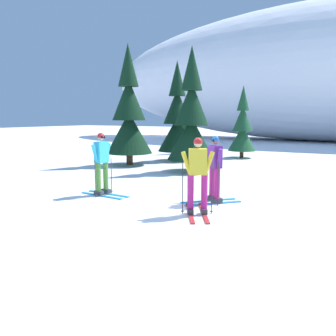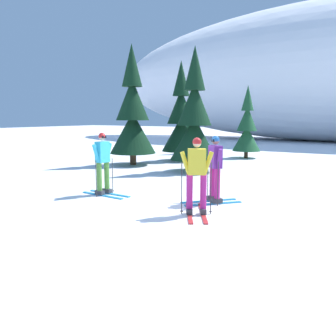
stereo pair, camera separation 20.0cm
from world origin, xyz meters
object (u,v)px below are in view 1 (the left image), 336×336
Objects in this scene: skier_cyan_jacket at (102,163)px; pine_tree_center_right at (191,120)px; pine_tree_far_left at (185,133)px; pine_tree_center_left at (177,120)px; pine_tree_right at (242,128)px; skier_yellow_jacket at (198,175)px; pine_tree_left at (129,115)px; skier_purple_jacket at (215,168)px.

pine_tree_center_right reaches higher than skier_cyan_jacket.
pine_tree_far_left is 0.61× the size of pine_tree_center_left.
pine_tree_center_right is 5.87m from pine_tree_right.
pine_tree_center_right is (2.27, -2.85, 0.01)m from pine_tree_center_left.
skier_yellow_jacket is at bearing -60.87° from pine_tree_far_left.
pine_tree_left is at bearing -114.96° from pine_tree_center_left.
pine_tree_center_right reaches higher than pine_tree_right.
pine_tree_far_left is at bearing 121.53° from skier_purple_jacket.
pine_tree_far_left is at bearing 111.15° from pine_tree_center_left.
skier_cyan_jacket is 6.59m from pine_tree_left.
skier_cyan_jacket is at bearing -75.95° from pine_tree_center_left.
pine_tree_left is (0.11, -5.84, 1.06)m from pine_tree_far_left.
skier_yellow_jacket is (3.31, -0.45, -0.00)m from skier_cyan_jacket.
pine_tree_right is (-2.87, 11.56, 0.71)m from skier_yellow_jacket.
skier_yellow_jacket is 13.61m from pine_tree_far_left.
pine_tree_center_left is (1.17, 2.52, -0.22)m from pine_tree_left.
pine_tree_center_right is at bearing -51.49° from pine_tree_center_left.
pine_tree_far_left is 7.17m from pine_tree_center_right.
skier_purple_jacket is 0.99× the size of skier_yellow_jacket.
pine_tree_far_left is at bearing 119.93° from pine_tree_center_right.
pine_tree_left reaches higher than pine_tree_center_left.
pine_tree_left is (-3.21, 5.59, 1.39)m from skier_cyan_jacket.
skier_purple_jacket is 0.98× the size of skier_cyan_jacket.
pine_tree_right is at bearing 103.95° from skier_yellow_jacket.
pine_tree_center_right reaches higher than pine_tree_far_left.
pine_tree_center_left is at bearing -129.51° from pine_tree_right.
skier_cyan_jacket is 11.14m from pine_tree_right.
pine_tree_center_left reaches higher than skier_yellow_jacket.
pine_tree_center_left is at bearing 121.94° from skier_yellow_jacket.
skier_yellow_jacket is 0.36× the size of pine_tree_center_right.
pine_tree_center_right is (3.55, -6.17, 0.85)m from pine_tree_far_left.
pine_tree_center_left is at bearing 128.51° from pine_tree_center_right.
pine_tree_center_left reaches higher than pine_tree_right.
skier_yellow_jacket is (0.12, -1.28, 0.01)m from skier_purple_jacket.
pine_tree_right is (0.20, 5.85, -0.47)m from pine_tree_center_right.
pine_tree_far_left is 0.60× the size of pine_tree_center_right.
pine_tree_left reaches higher than pine_tree_far_left.
pine_tree_center_right is at bearing -60.07° from pine_tree_far_left.
skier_cyan_jacket is 8.45m from pine_tree_center_left.
skier_purple_jacket is 12.44m from pine_tree_far_left.
skier_cyan_jacket is 1.01× the size of skier_yellow_jacket.
skier_purple_jacket is 0.45× the size of pine_tree_right.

